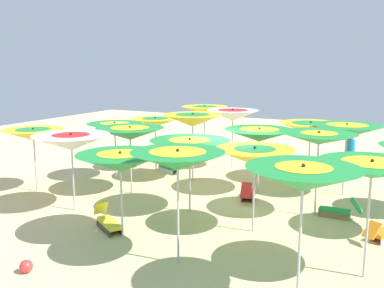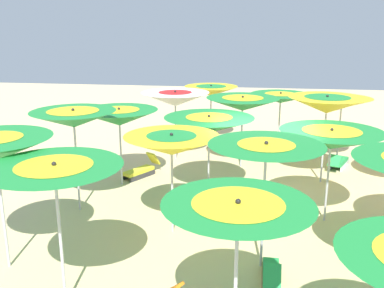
% 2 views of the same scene
% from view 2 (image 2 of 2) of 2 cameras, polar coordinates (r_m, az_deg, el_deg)
% --- Properties ---
extents(ground, '(41.24, 41.24, 0.04)m').
position_cam_2_polar(ground, '(11.17, 8.82, -8.17)').
color(ground, beige).
extents(beach_umbrella_5, '(1.91, 1.91, 2.36)m').
position_cam_2_polar(beach_umbrella_5, '(5.55, 5.90, -9.65)').
color(beach_umbrella_5, '#B2B2B7').
rests_on(beach_umbrella_5, ground).
extents(beach_umbrella_6, '(2.05, 2.05, 2.44)m').
position_cam_2_polar(beach_umbrella_6, '(7.82, 9.52, -1.15)').
color(beach_umbrella_6, '#B2B2B7').
rests_on(beach_umbrella_6, ground).
extents(beach_umbrella_7, '(2.27, 2.27, 2.20)m').
position_cam_2_polar(beach_umbrella_7, '(10.15, 17.52, 0.57)').
color(beach_umbrella_7, '#B2B2B7').
rests_on(beach_umbrella_7, ground).
extents(beach_umbrella_8, '(2.11, 2.11, 2.52)m').
position_cam_2_polar(beach_umbrella_8, '(12.64, 17.01, 4.87)').
color(beach_umbrella_8, '#B2B2B7').
rests_on(beach_umbrella_8, ground).
extents(beach_umbrella_9, '(1.90, 1.90, 2.17)m').
position_cam_2_polar(beach_umbrella_9, '(14.86, 18.77, 5.07)').
color(beach_umbrella_9, '#B2B2B7').
rests_on(beach_umbrella_9, ground).
extents(beach_umbrella_10, '(2.06, 2.06, 2.44)m').
position_cam_2_polar(beach_umbrella_10, '(6.91, -17.28, -3.89)').
color(beach_umbrella_10, '#B2B2B7').
rests_on(beach_umbrella_10, ground).
extents(beach_umbrella_11, '(2.00, 2.00, 2.23)m').
position_cam_2_polar(beach_umbrella_11, '(9.16, -2.65, -0.12)').
color(beach_umbrella_11, '#B2B2B7').
rests_on(beach_umbrella_11, ground).
extents(beach_umbrella_12, '(2.28, 2.28, 2.19)m').
position_cam_2_polar(beach_umbrella_12, '(11.13, 2.21, 2.53)').
color(beach_umbrella_12, '#B2B2B7').
rests_on(beach_umbrella_12, ground).
extents(beach_umbrella_13, '(2.23, 2.23, 2.26)m').
position_cam_2_polar(beach_umbrella_13, '(13.61, 6.54, 5.17)').
color(beach_umbrella_13, '#B2B2B7').
rests_on(beach_umbrella_13, ground).
extents(beach_umbrella_14, '(2.03, 2.03, 2.16)m').
position_cam_2_polar(beach_umbrella_14, '(15.19, 11.35, 5.81)').
color(beach_umbrella_14, '#B2B2B7').
rests_on(beach_umbrella_14, ground).
extents(beach_umbrella_16, '(1.97, 1.97, 2.52)m').
position_cam_2_polar(beach_umbrella_16, '(10.55, -15.05, 3.17)').
color(beach_umbrella_16, '#B2B2B7').
rests_on(beach_umbrella_16, ground).
extents(beach_umbrella_17, '(2.11, 2.11, 2.20)m').
position_cam_2_polar(beach_umbrella_17, '(12.15, -9.37, 3.43)').
color(beach_umbrella_17, '#B2B2B7').
rests_on(beach_umbrella_17, ground).
extents(beach_umbrella_18, '(2.20, 2.20, 2.31)m').
position_cam_2_polar(beach_umbrella_18, '(14.31, -2.17, 5.84)').
color(beach_umbrella_18, '#B2B2B7').
rests_on(beach_umbrella_18, ground).
extents(beach_umbrella_19, '(1.99, 1.99, 2.17)m').
position_cam_2_polar(beach_umbrella_19, '(16.67, 2.47, 6.87)').
color(beach_umbrella_19, '#B2B2B7').
rests_on(beach_umbrella_19, ground).
extents(lounger_1, '(1.26, 0.96, 0.63)m').
position_cam_2_polar(lounger_1, '(13.18, -6.62, -3.31)').
color(lounger_1, '#333338').
rests_on(lounger_1, ground).
extents(lounger_3, '(1.15, 0.34, 0.62)m').
position_cam_2_polar(lounger_3, '(8.10, 10.19, -16.23)').
color(lounger_3, olive).
rests_on(lounger_3, ground).
extents(lounger_4, '(0.58, 1.23, 0.66)m').
position_cam_2_polar(lounger_4, '(10.60, 11.68, -8.29)').
color(lounger_4, '#333338').
rests_on(lounger_4, ground).
extents(lounger_5, '(1.34, 0.85, 0.54)m').
position_cam_2_polar(lounger_5, '(14.58, 18.40, -2.21)').
color(lounger_5, silver).
rests_on(lounger_5, ground).
extents(beach_ball, '(0.27, 0.27, 0.27)m').
position_cam_2_polar(beach_ball, '(14.09, -17.28, -2.96)').
color(beach_ball, red).
rests_on(beach_ball, ground).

